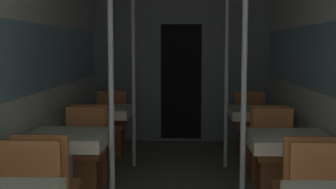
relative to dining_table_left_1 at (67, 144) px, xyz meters
The scene contains 17 objects.
wall_left 0.71m from the dining_table_left_1, 153.24° to the left, with size 0.05×8.24×2.26m.
wall_right 2.44m from the dining_table_left_1, ahead, with size 0.05×8.24×2.26m.
bulkhead_far 3.54m from the dining_table_left_1, 73.91° to the left, with size 2.75×0.09×2.26m.
dining_table_left_1 is the anchor object (origin of this frame).
chair_left_far_1 0.71m from the dining_table_left_1, 90.00° to the left, with size 0.41×0.41×0.88m.
support_pole_left_1 0.63m from the dining_table_left_1, ahead, with size 0.05×0.05×2.26m.
dining_table_left_2 1.74m from the dining_table_left_1, 90.00° to the left, with size 0.71×0.71×0.74m.
chair_left_near_2 1.20m from the dining_table_left_1, 90.00° to the left, with size 0.41×0.41×0.88m.
chair_left_far_2 2.38m from the dining_table_left_1, 90.00° to the left, with size 0.41×0.41×0.88m.
support_pole_left_2 1.85m from the dining_table_left_1, 77.17° to the left, with size 0.05×0.05×2.26m.
dining_table_right_1 1.95m from the dining_table_left_1, ahead, with size 0.71×0.71×0.74m.
chair_right_far_1 2.07m from the dining_table_left_1, 17.26° to the left, with size 0.41×0.41×0.88m.
support_pole_right_1 1.62m from the dining_table_left_1, ahead, with size 0.05×0.05×2.26m.
dining_table_right_2 2.61m from the dining_table_left_1, 41.88° to the left, with size 0.71×0.71×0.74m.
chair_right_near_2 2.28m from the dining_table_left_1, 30.37° to the left, with size 0.41×0.41×0.88m.
chair_right_far_2 3.07m from the dining_table_left_1, 50.37° to the left, with size 0.41×0.41×0.88m.
support_pole_right_2 2.38m from the dining_table_left_1, 48.41° to the left, with size 0.05×0.05×2.26m.
Camera 1 is at (0.08, -1.53, 1.51)m, focal length 50.00 mm.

